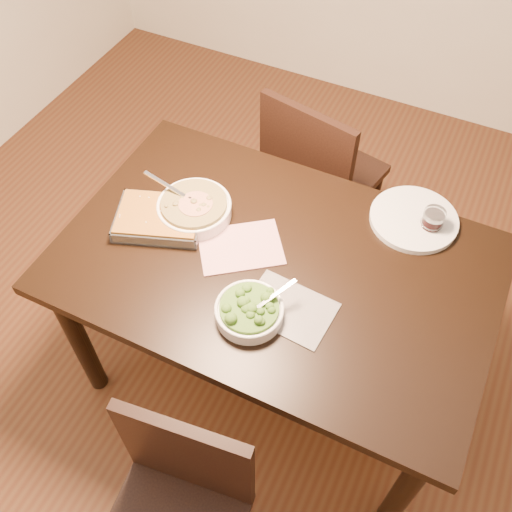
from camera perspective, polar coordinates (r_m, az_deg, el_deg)
ground at (r=2.47m, az=1.50°, el=-11.11°), size 4.00×4.00×0.00m
table at (r=1.91m, az=1.90°, el=-2.23°), size 1.40×0.90×0.75m
magazine_a at (r=1.87m, az=-1.55°, el=0.93°), size 0.33×0.32×0.01m
magazine_b at (r=1.73m, az=3.34°, el=-5.29°), size 0.27×0.21×0.00m
coaster at (r=2.01m, az=16.96°, el=2.61°), size 0.11×0.11×0.00m
stew_bowl at (r=1.95m, az=-6.18°, el=4.78°), size 0.28×0.25×0.10m
broccoli_bowl at (r=1.69m, az=-0.67°, el=-5.49°), size 0.21×0.22×0.08m
baking_dish at (r=1.95m, az=-9.64°, el=3.74°), size 0.34×0.30×0.05m
wine_tumbler at (r=1.97m, az=17.26°, el=3.45°), size 0.07×0.07×0.08m
dinner_plate at (r=2.01m, az=15.49°, el=3.59°), size 0.30×0.30×0.02m
chair_near at (r=1.81m, az=-7.80°, el=-23.63°), size 0.43×0.43×0.83m
chair_far at (r=2.48m, az=6.11°, el=8.22°), size 0.50×0.50×0.90m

